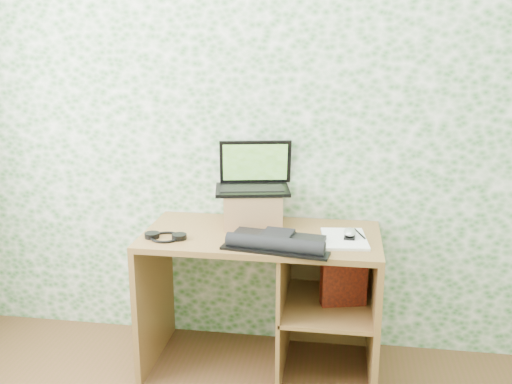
% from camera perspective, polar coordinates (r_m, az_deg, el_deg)
% --- Properties ---
extents(wall_back, '(3.50, 0.00, 3.50)m').
position_cam_1_polar(wall_back, '(3.08, 1.38, 7.45)').
color(wall_back, white).
rests_on(wall_back, ground).
extents(desk, '(1.20, 0.60, 0.75)m').
position_cam_1_polar(desk, '(3.02, 2.08, -8.90)').
color(desk, brown).
rests_on(desk, floor).
extents(riser, '(0.35, 0.31, 0.18)m').
position_cam_1_polar(riser, '(3.02, -0.37, -1.60)').
color(riser, '#9F6F47').
rests_on(riser, desk).
extents(laptop, '(0.43, 0.34, 0.26)m').
position_cam_1_polar(laptop, '(3.02, -0.25, 1.37)').
color(laptop, black).
rests_on(laptop, riser).
extents(keyboard, '(0.52, 0.33, 0.07)m').
position_cam_1_polar(keyboard, '(2.72, 2.06, -4.99)').
color(keyboard, black).
rests_on(keyboard, desk).
extents(headphones, '(0.21, 0.15, 0.03)m').
position_cam_1_polar(headphones, '(2.87, -9.03, -4.43)').
color(headphones, black).
rests_on(headphones, desk).
extents(notepad, '(0.24, 0.32, 0.01)m').
position_cam_1_polar(notepad, '(2.84, 8.83, -4.65)').
color(notepad, white).
rests_on(notepad, desk).
extents(mouse, '(0.07, 0.10, 0.03)m').
position_cam_1_polar(mouse, '(2.84, 9.36, -4.18)').
color(mouse, silver).
rests_on(mouse, notepad).
extents(pen, '(0.06, 0.14, 0.01)m').
position_cam_1_polar(pen, '(2.90, 10.33, -4.11)').
color(pen, black).
rests_on(pen, notepad).
extents(red_box, '(0.24, 0.13, 0.27)m').
position_cam_1_polar(red_box, '(2.96, 8.75, -8.62)').
color(red_box, maroon).
rests_on(red_box, desk).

